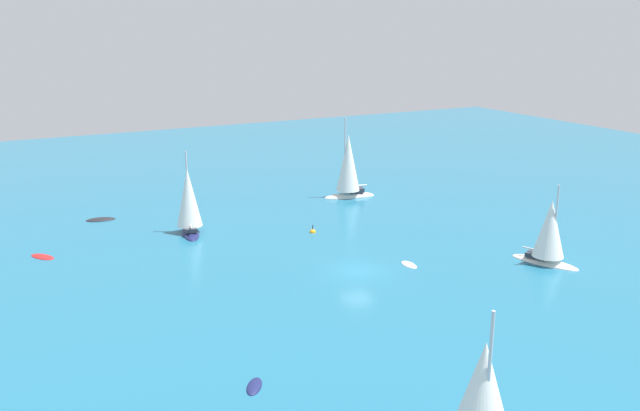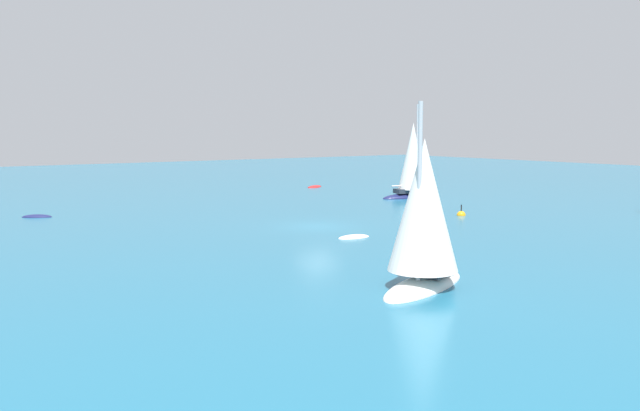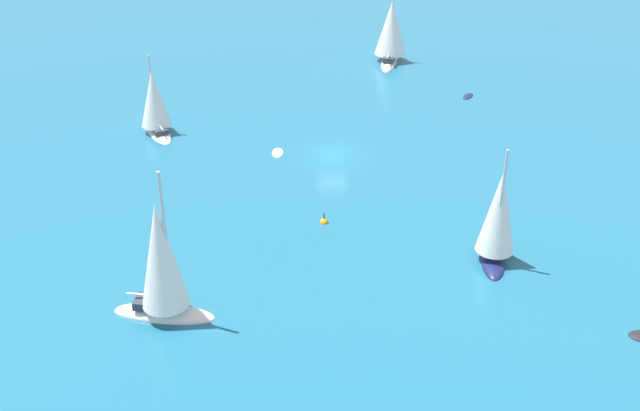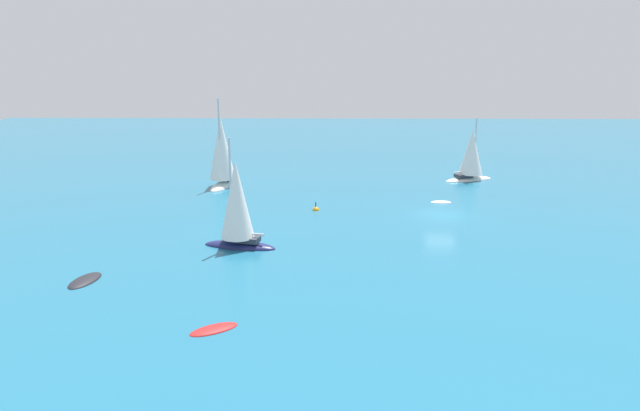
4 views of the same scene
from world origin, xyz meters
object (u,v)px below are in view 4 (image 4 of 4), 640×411
yacht (237,209)px  rib (85,281)px  tender (214,330)px  tender_1 (441,202)px  sailboat (222,156)px  channel_buoy (316,210)px  ketch (471,158)px

yacht → rib: yacht is taller
tender → tender_1: bearing=25.4°
rib → sailboat: bearing=-176.2°
yacht → tender: size_ratio=3.02×
rib → channel_buoy: 22.19m
tender → ketch: bearing=26.9°
sailboat → rib: 27.58m
channel_buoy → tender_1: bearing=-165.1°
yacht → channel_buoy: yacht is taller
tender → channel_buoy: 24.35m
tender_1 → sailboat: bearing=165.5°
rib → channel_buoy: channel_buoy is taller
tender_1 → channel_buoy: channel_buoy is taller
channel_buoy → ketch: bearing=-140.9°
tender → tender_1: 31.54m
tender → sailboat: size_ratio=0.28×
sailboat → tender_1: bearing=84.6°
ketch → rib: bearing=-156.4°
tender_1 → rib: (25.46, 20.54, 0.00)m
yacht → tender: yacht is taller
rib → tender_1: bearing=140.5°
tender_1 → ketch: bearing=66.9°
tender → channel_buoy: (-4.54, -23.92, 0.01)m
sailboat → channel_buoy: 14.33m
sailboat → tender: bearing=20.8°
sailboat → rib: (3.72, 27.14, -3.26)m
tender → sailboat: 34.23m
yacht → rib: (8.43, 6.89, -2.86)m
tender_1 → ketch: ketch is taller
yacht → ketch: yacht is taller
tender_1 → sailboat: 22.96m
yacht → channel_buoy: 12.14m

